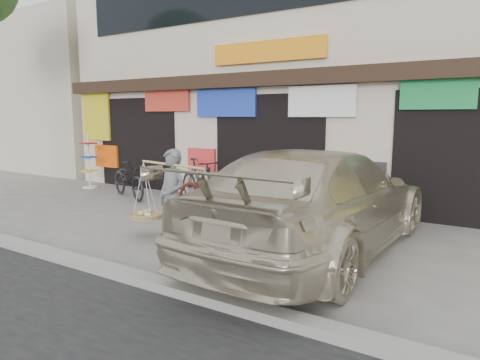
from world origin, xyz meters
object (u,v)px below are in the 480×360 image
Objects in this scene: bike_2 at (217,192)px; suv at (318,200)px; bike_1 at (200,181)px; bike_0 at (129,179)px; street_vendor at (173,202)px; display_rack at (89,166)px.

bike_2 is 0.35× the size of suv.
bike_0 is at bearing 126.99° from bike_1.
street_vendor is 1.04× the size of bike_0.
bike_2 is (-0.64, 2.18, -0.22)m from street_vendor.
display_rack reaches higher than bike_0.
street_vendor is 0.36× the size of suv.
bike_0 is 0.97× the size of bike_2.
bike_1 is 0.91× the size of bike_2.
bike_0 is 0.34× the size of suv.
suv is 8.49m from display_rack.
display_rack is at bearing 112.21° from bike_1.
bike_0 is 3.20m from bike_2.
bike_0 is (-3.80, 2.60, -0.23)m from street_vendor.
bike_2 is 5.50m from display_rack.
street_vendor is 1.01× the size of bike_2.
bike_2 is (1.18, -0.94, -0.02)m from bike_1.
street_vendor reaches higher than bike_2.
bike_1 is at bearing 131.60° from street_vendor.
bike_2 is at bearing 117.69° from street_vendor.
bike_2 reaches higher than bike_0.
bike_0 is at bearing 79.83° from bike_2.
bike_1 is 4.52m from suv.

